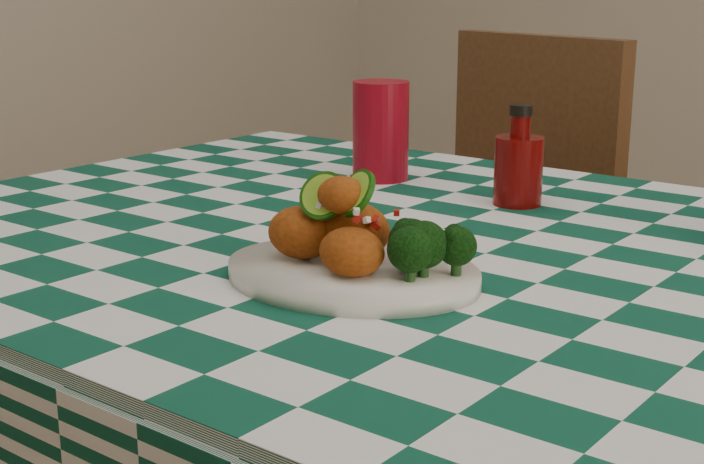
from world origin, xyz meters
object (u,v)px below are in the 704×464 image
Objects in this scene: ketchup_bottle at (519,155)px; wooden_chair_left at (465,276)px; plate at (352,273)px; fried_chicken_pile at (347,221)px; red_tumbler at (381,131)px.

ketchup_bottle is 0.70m from wooden_chair_left.
plate is 0.29× the size of wooden_chair_left.
fried_chicken_pile reaches higher than plate.
red_tumbler is 0.26m from ketchup_bottle.
plate is 0.43m from ketchup_bottle.
red_tumbler is at bearing 122.48° from fried_chicken_pile.
fried_chicken_pile is 0.96× the size of red_tumbler.
ketchup_bottle is at bearing -38.66° from wooden_chair_left.
red_tumbler is (-0.29, 0.45, 0.07)m from plate.
wooden_chair_left reaches higher than ketchup_bottle.
wooden_chair_left reaches higher than plate.
red_tumbler is at bearing 123.10° from plate.
wooden_chair_left is at bearing 114.01° from plate.
fried_chicken_pile is at bearing -180.00° from plate.
ketchup_bottle is (0.26, -0.02, -0.01)m from red_tumbler.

